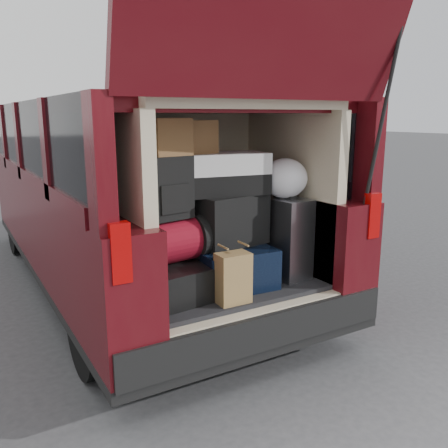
{
  "coord_description": "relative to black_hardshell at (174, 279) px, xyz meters",
  "views": [
    {
      "loc": [
        -1.54,
        -2.47,
        1.67
      ],
      "look_at": [
        0.04,
        0.2,
        0.95
      ],
      "focal_mm": 38.0,
      "sensor_mm": 36.0,
      "label": 1
    }
  ],
  "objects": [
    {
      "name": "red_duffel",
      "position": [
        -0.01,
        0.02,
        0.25
      ],
      "size": [
        0.47,
        0.34,
        0.28
      ],
      "primitive_type": "cube",
      "rotation": [
        0.0,
        0.0,
        0.14
      ],
      "color": "maroon",
      "rests_on": "black_hardshell"
    },
    {
      "name": "silver_roller",
      "position": [
        0.83,
        -0.05,
        0.17
      ],
      "size": [
        0.27,
        0.4,
        0.56
      ],
      "primitive_type": "cube",
      "rotation": [
        0.0,
        0.0,
        0.11
      ],
      "color": "silver",
      "rests_on": "load_floor"
    },
    {
      "name": "ground",
      "position": [
        0.37,
        -0.14,
        -0.66
      ],
      "size": [
        80.0,
        80.0,
        0.0
      ],
      "primitive_type": "plane",
      "color": "#363638",
      "rests_on": "ground"
    },
    {
      "name": "backpack",
      "position": [
        -0.02,
        0.01,
        0.58
      ],
      "size": [
        0.29,
        0.21,
        0.38
      ],
      "primitive_type": "cube",
      "rotation": [
        0.0,
        0.0,
        0.19
      ],
      "color": "black",
      "rests_on": "red_duffel"
    },
    {
      "name": "twotone_duffel",
      "position": [
        0.38,
        0.08,
        0.64
      ],
      "size": [
        0.64,
        0.39,
        0.27
      ],
      "primitive_type": "cube",
      "rotation": [
        0.0,
        0.0,
        -0.14
      ],
      "color": "white",
      "rests_on": "black_soft_case"
    },
    {
      "name": "load_floor",
      "position": [
        0.37,
        0.14,
        -0.38
      ],
      "size": [
        1.24,
        1.05,
        0.55
      ],
      "primitive_type": "cube",
      "color": "black",
      "rests_on": "ground"
    },
    {
      "name": "kraft_bag",
      "position": [
        0.25,
        -0.3,
        0.05
      ],
      "size": [
        0.2,
        0.13,
        0.31
      ],
      "primitive_type": "cube",
      "rotation": [
        0.0,
        0.0,
        -0.02
      ],
      "color": "#9D7E47",
      "rests_on": "load_floor"
    },
    {
      "name": "plastic_bag_right",
      "position": [
        0.82,
        -0.05,
        0.59
      ],
      "size": [
        0.33,
        0.31,
        0.27
      ],
      "primitive_type": "ellipsoid",
      "rotation": [
        0.0,
        0.0,
        0.04
      ],
      "color": "white",
      "rests_on": "silver_roller"
    },
    {
      "name": "grocery_sack_upper",
      "position": [
        0.24,
        0.12,
        0.88
      ],
      "size": [
        0.23,
        0.2,
        0.21
      ],
      "primitive_type": "cube",
      "rotation": [
        0.0,
        0.0,
        0.17
      ],
      "color": "brown",
      "rests_on": "twotone_duffel"
    },
    {
      "name": "minivan",
      "position": [
        0.37,
        1.72,
        0.25
      ],
      "size": [
        1.9,
        5.35,
        2.77
      ],
      "color": "black",
      "rests_on": "ground"
    },
    {
      "name": "black_soft_case",
      "position": [
        0.43,
        0.03,
        0.33
      ],
      "size": [
        0.51,
        0.35,
        0.34
      ],
      "primitive_type": "cube",
      "rotation": [
        0.0,
        0.0,
        0.15
      ],
      "color": "black",
      "rests_on": "navy_hardshell"
    },
    {
      "name": "navy_hardshell",
      "position": [
        0.41,
        0.04,
        0.03
      ],
      "size": [
        0.54,
        0.64,
        0.27
      ],
      "primitive_type": "cube",
      "rotation": [
        0.0,
        0.0,
        -0.07
      ],
      "color": "black",
      "rests_on": "load_floor"
    },
    {
      "name": "black_hardshell",
      "position": [
        0.0,
        0.0,
        0.0
      ],
      "size": [
        0.44,
        0.57,
        0.21
      ],
      "primitive_type": "cube",
      "rotation": [
        0.0,
        0.0,
        0.1
      ],
      "color": "black",
      "rests_on": "load_floor"
    },
    {
      "name": "grocery_sack_lower",
      "position": [
        -0.01,
        0.03,
        0.88
      ],
      "size": [
        0.26,
        0.23,
        0.22
      ],
      "primitive_type": "cube",
      "rotation": [
        0.0,
        0.0,
        0.12
      ],
      "color": "brown",
      "rests_on": "backpack"
    }
  ]
}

